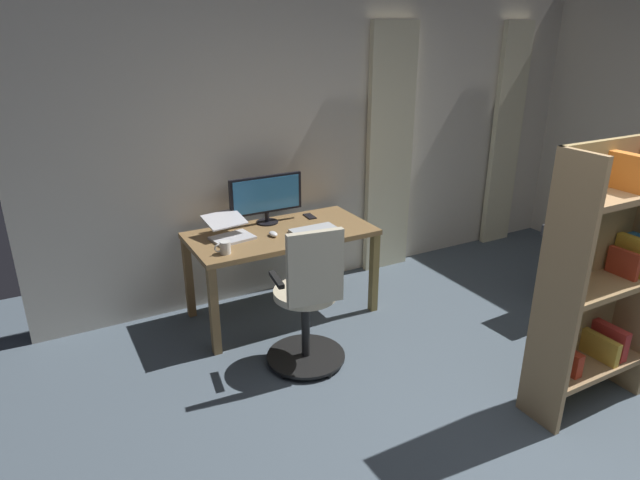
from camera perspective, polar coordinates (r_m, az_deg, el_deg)
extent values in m
plane|color=#4E5C67|center=(3.59, 27.81, -20.26)|extent=(7.65, 7.65, 0.00)
cube|color=beige|center=(4.98, 1.91, 11.18)|extent=(5.39, 0.10, 2.72)
cube|color=beige|center=(6.18, 18.76, 10.05)|extent=(0.37, 0.06, 2.29)
cube|color=beige|center=(5.20, 7.25, 9.04)|extent=(0.48, 0.06, 2.29)
cube|color=olive|center=(4.36, -4.07, 0.65)|extent=(1.45, 0.72, 0.04)
cube|color=olive|center=(4.55, 5.62, -3.42)|extent=(0.06, 0.06, 0.69)
cube|color=olive|center=(4.02, -10.95, -7.32)|extent=(0.06, 0.06, 0.69)
cube|color=olive|center=(5.05, 1.57, -0.75)|extent=(0.06, 0.06, 0.69)
cube|color=olive|center=(4.57, -13.49, -3.84)|extent=(0.06, 0.06, 0.69)
cylinder|color=black|center=(4.02, -1.47, -11.93)|extent=(0.56, 0.56, 0.02)
sphere|color=black|center=(4.10, 2.00, -11.41)|extent=(0.05, 0.05, 0.05)
sphere|color=black|center=(4.24, -1.54, -10.19)|extent=(0.05, 0.05, 0.05)
sphere|color=black|center=(4.10, -4.99, -11.54)|extent=(0.05, 0.05, 0.05)
sphere|color=black|center=(3.85, -3.72, -13.86)|extent=(0.05, 0.05, 0.05)
sphere|color=black|center=(3.86, 0.92, -13.77)|extent=(0.05, 0.05, 0.05)
cylinder|color=black|center=(3.89, -1.50, -9.00)|extent=(0.06, 0.06, 0.48)
cylinder|color=beige|center=(3.76, -1.54, -5.53)|extent=(0.50, 0.50, 0.05)
cube|color=beige|center=(3.48, -0.50, -2.93)|extent=(0.38, 0.10, 0.49)
cube|color=black|center=(3.65, -4.54, -4.13)|extent=(0.07, 0.24, 0.03)
cube|color=black|center=(3.77, 1.32, -3.22)|extent=(0.07, 0.24, 0.03)
cylinder|color=black|center=(4.55, -5.50, 1.87)|extent=(0.18, 0.18, 0.01)
cylinder|color=black|center=(4.53, -5.52, 2.41)|extent=(0.04, 0.04, 0.08)
cube|color=black|center=(4.48, -5.63, 4.76)|extent=(0.62, 0.03, 0.31)
cube|color=teal|center=(4.46, -5.55, 4.70)|extent=(0.57, 0.01, 0.27)
cube|color=#B7BCC1|center=(4.34, -0.74, 1.10)|extent=(0.37, 0.15, 0.02)
cube|color=silver|center=(4.23, -9.10, 0.21)|extent=(0.34, 0.27, 0.02)
cube|color=silver|center=(4.28, -9.91, 2.10)|extent=(0.33, 0.26, 0.07)
ellipsoid|color=white|center=(4.25, -4.90, 0.63)|extent=(0.06, 0.10, 0.04)
cube|color=black|center=(4.67, -1.08, 2.48)|extent=(0.08, 0.15, 0.01)
cylinder|color=white|center=(3.96, -9.81, -0.77)|extent=(0.08, 0.08, 0.09)
torus|color=white|center=(3.95, -10.51, -0.84)|extent=(0.06, 0.01, 0.06)
cube|color=tan|center=(3.34, 23.51, -5.60)|extent=(0.04, 0.30, 1.66)
cube|color=#A48C55|center=(3.70, 25.71, -3.34)|extent=(0.81, 0.04, 1.66)
cube|color=#A78257|center=(3.89, 25.95, -11.49)|extent=(0.74, 0.30, 0.04)
cube|color=tan|center=(3.64, 27.35, -4.07)|extent=(0.74, 0.30, 0.04)
cube|color=#A88357|center=(3.46, 28.89, 4.27)|extent=(0.74, 0.30, 0.04)
cube|color=#D73B37|center=(3.97, 27.82, -9.18)|extent=(0.06, 0.24, 0.20)
cube|color=#C23B23|center=(3.69, 24.25, -11.31)|extent=(0.06, 0.19, 0.15)
cube|color=#C13F27|center=(3.72, 28.98, -2.12)|extent=(0.03, 0.19, 0.16)
cube|color=orange|center=(3.44, 29.41, 6.17)|extent=(0.07, 0.23, 0.20)
cube|color=gold|center=(3.90, 26.98, -9.85)|extent=(0.05, 0.27, 0.16)
cube|color=gold|center=(3.77, 29.71, -1.43)|extent=(0.05, 0.21, 0.23)
cylinder|color=black|center=(5.27, 26.97, -2.27)|extent=(0.39, 0.05, 0.69)
cylinder|color=black|center=(5.27, 26.97, -2.27)|extent=(0.39, 0.05, 0.69)
cube|color=#333338|center=(5.14, 27.68, 1.68)|extent=(1.28, 0.38, 0.09)
cube|color=white|center=(5.10, 28.30, 2.00)|extent=(1.17, 0.23, 0.01)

